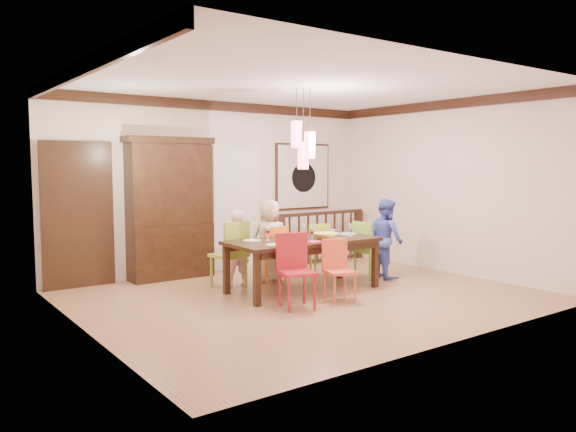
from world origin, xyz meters
TOP-DOWN VIEW (x-y plane):
  - floor at (0.00, 0.00)m, footprint 6.00×6.00m
  - ceiling at (0.00, 0.00)m, footprint 6.00×6.00m
  - wall_back at (0.00, 2.50)m, footprint 6.00×0.00m
  - wall_left at (-3.00, 0.00)m, footprint 0.00×5.00m
  - wall_right at (3.00, 0.00)m, footprint 0.00×5.00m
  - crown_molding at (0.00, 0.00)m, footprint 6.00×5.00m
  - panel_door at (-2.40, 2.45)m, footprint 1.04×0.07m
  - white_doorway at (0.35, 2.46)m, footprint 0.97×0.05m
  - painting at (1.80, 2.46)m, footprint 1.25×0.06m
  - pendant_cluster at (0.16, 0.32)m, footprint 0.27×0.21m
  - dining_table at (0.16, 0.32)m, footprint 2.24×1.08m
  - chair_far_left at (-0.62, 1.11)m, footprint 0.51×0.51m
  - chair_far_mid at (0.11, 1.06)m, footprint 0.46×0.46m
  - chair_far_right at (0.91, 1.02)m, footprint 0.42×0.42m
  - chair_near_left at (-0.52, -0.44)m, footprint 0.53×0.53m
  - chair_near_mid at (0.17, -0.49)m, footprint 0.45×0.45m
  - chair_end_right at (1.58, 0.39)m, footprint 0.42×0.42m
  - china_hutch at (-1.01, 2.30)m, footprint 1.43×0.46m
  - balustrade at (1.85, 1.95)m, footprint 2.02×0.12m
  - person_far_left at (-0.49, 1.11)m, footprint 0.46×0.34m
  - person_far_mid at (0.14, 1.15)m, footprint 0.73×0.60m
  - person_end_right at (1.81, 0.26)m, footprint 0.64×0.74m
  - serving_bowl at (0.47, 0.20)m, footprint 0.42×0.42m
  - small_bowl at (0.06, 0.38)m, footprint 0.21×0.21m
  - cup_left at (-0.36, 0.11)m, footprint 0.14×0.14m
  - cup_right at (0.82, 0.42)m, footprint 0.10×0.10m
  - plate_far_left at (-0.54, 0.59)m, footprint 0.26×0.26m
  - plate_far_mid at (0.17, 0.66)m, footprint 0.26×0.26m
  - plate_far_right at (0.90, 0.57)m, footprint 0.26×0.26m
  - plate_near_left at (-0.52, 0.04)m, footprint 0.26×0.26m
  - plate_near_mid at (0.51, -0.04)m, footprint 0.26×0.26m
  - plate_end_right at (1.07, 0.36)m, footprint 0.26×0.26m
  - wine_glass_a at (-0.32, 0.52)m, footprint 0.08×0.08m
  - wine_glass_b at (0.30, 0.46)m, footprint 0.08×0.08m
  - wine_glass_c at (0.14, 0.07)m, footprint 0.08×0.08m
  - wine_glass_d at (0.94, 0.16)m, footprint 0.08×0.08m
  - napkin at (0.08, -0.05)m, footprint 0.18×0.14m

SIDE VIEW (x-z plane):
  - floor at x=0.00m, z-range 0.00..0.00m
  - chair_near_mid at x=0.17m, z-range 0.06..0.88m
  - balustrade at x=1.85m, z-range 0.02..0.98m
  - chair_far_right at x=0.91m, z-range 0.06..0.94m
  - chair_far_mid at x=0.11m, z-range 0.06..0.95m
  - chair_end_right at x=1.58m, z-range 0.07..0.99m
  - chair_near_left at x=-0.52m, z-range 0.07..1.01m
  - chair_far_left at x=-0.62m, z-range 0.07..1.07m
  - person_far_left at x=-0.49m, z-range 0.00..1.16m
  - person_end_right at x=1.81m, z-range 0.00..1.28m
  - person_far_mid at x=0.14m, z-range 0.00..1.29m
  - dining_table at x=0.16m, z-range 0.30..1.05m
  - plate_far_left at x=-0.54m, z-range 0.75..0.76m
  - plate_far_mid at x=0.17m, z-range 0.75..0.76m
  - plate_far_right at x=0.90m, z-range 0.75..0.76m
  - plate_near_left at x=-0.52m, z-range 0.75..0.76m
  - plate_near_mid at x=0.51m, z-range 0.75..0.76m
  - plate_end_right at x=1.07m, z-range 0.75..0.76m
  - napkin at x=0.08m, z-range 0.75..0.76m
  - small_bowl at x=0.06m, z-range 0.75..0.81m
  - serving_bowl at x=0.47m, z-range 0.75..0.83m
  - cup_right at x=0.82m, z-range 0.75..0.84m
  - cup_left at x=-0.36m, z-range 0.75..0.85m
  - wine_glass_a at x=-0.32m, z-range 0.75..0.94m
  - wine_glass_b at x=0.30m, z-range 0.75..0.94m
  - wine_glass_c at x=0.14m, z-range 0.75..0.94m
  - wine_glass_d at x=0.94m, z-range 0.75..0.94m
  - panel_door at x=-2.40m, z-range -0.07..2.17m
  - white_doorway at x=0.35m, z-range -0.06..2.16m
  - china_hutch at x=-1.01m, z-range 0.00..2.27m
  - wall_back at x=0.00m, z-range -1.55..4.45m
  - wall_left at x=-3.00m, z-range -1.05..3.95m
  - wall_right at x=3.00m, z-range -1.05..3.95m
  - painting at x=1.80m, z-range 0.97..2.22m
  - pendant_cluster at x=0.16m, z-range 1.54..2.68m
  - crown_molding at x=0.00m, z-range 2.74..2.90m
  - ceiling at x=0.00m, z-range 2.90..2.90m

